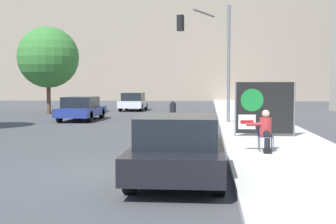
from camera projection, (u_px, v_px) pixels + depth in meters
ground_plane at (143, 175)px, 10.49m from camera, size 160.00×160.00×0.00m
sidewalk_curb at (251, 121)px, 25.07m from camera, size 3.52×90.00×0.15m
seated_protester at (265, 129)px, 13.14m from camera, size 0.97×0.77×1.16m
protest_banner at (264, 108)px, 17.04m from camera, size 2.18×0.06×1.98m
traffic_light_pole at (210, 45)px, 23.94m from camera, size 2.78×2.54×5.87m
parked_car_curbside at (179, 148)px, 9.85m from camera, size 1.86×4.32×1.38m
car_on_road_nearest at (81, 108)px, 26.76m from camera, size 1.90×4.66×1.36m
car_on_road_midblock at (133, 102)px, 37.11m from camera, size 1.82×4.27×1.42m
motorcycle_on_road at (173, 118)px, 20.72m from camera, size 0.28×2.22×1.32m
street_tree_midblock at (48, 57)px, 32.71m from camera, size 4.28×4.28×6.11m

